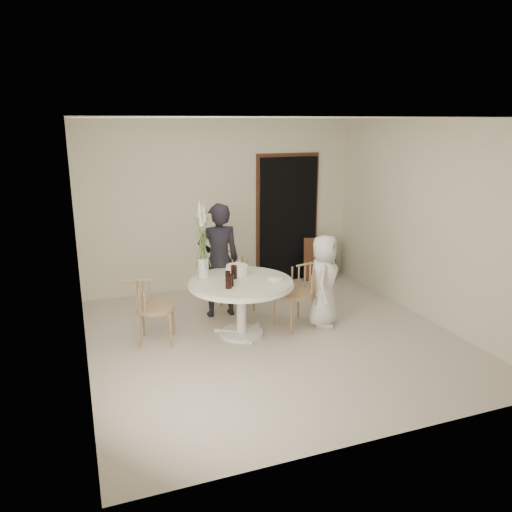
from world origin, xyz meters
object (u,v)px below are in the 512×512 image
object	(u,v)px
chair_right	(303,285)
boy	(324,281)
table	(241,289)
birthday_cake	(237,270)
chair_far	(234,272)
chair_left	(146,301)
girl	(219,260)
flower_vase	(203,241)

from	to	relation	value
chair_right	boy	size ratio (longest dim) A/B	0.70
table	birthday_cake	distance (m)	0.30
table	chair_far	xyz separation A→B (m)	(0.24, 1.02, -0.09)
chair_left	chair_far	bearing A→B (deg)	-44.00
chair_left	birthday_cake	distance (m)	1.22
chair_right	chair_left	distance (m)	2.05
chair_far	birthday_cake	distance (m)	0.85
table	chair_far	world-z (taller)	chair_far
boy	girl	bearing A→B (deg)	90.05
flower_vase	chair_far	bearing A→B (deg)	47.89
chair_left	flower_vase	bearing A→B (deg)	-66.34
girl	boy	xyz separation A→B (m)	(1.21, -0.83, -0.18)
chair_right	girl	bearing A→B (deg)	-139.14
birthday_cake	flower_vase	size ratio (longest dim) A/B	0.28
table	chair_far	distance (m)	1.05
chair_right	chair_left	world-z (taller)	chair_right
chair_left	boy	bearing A→B (deg)	-80.83
chair_right	flower_vase	size ratio (longest dim) A/B	0.87
chair_right	chair_far	bearing A→B (deg)	-158.69
chair_right	birthday_cake	bearing A→B (deg)	-115.83
chair_right	girl	size ratio (longest dim) A/B	0.54
boy	flower_vase	bearing A→B (deg)	110.72
chair_left	girl	distance (m)	1.26
table	chair_left	size ratio (longest dim) A/B	1.61
chair_left	boy	size ratio (longest dim) A/B	0.67
chair_far	boy	xyz separation A→B (m)	(0.90, -1.09, 0.10)
chair_left	birthday_cake	xyz separation A→B (m)	(1.20, 0.04, 0.26)
chair_right	table	bearing A→B (deg)	-99.83
flower_vase	chair_right	bearing A→B (deg)	-12.48
chair_far	table	bearing A→B (deg)	-106.28
chair_left	birthday_cake	bearing A→B (deg)	-72.17
table	chair_right	bearing A→B (deg)	1.51
chair_right	boy	bearing A→B (deg)	58.93
table	chair_right	distance (m)	0.88
girl	flower_vase	distance (m)	0.69
chair_far	girl	xyz separation A→B (m)	(-0.31, -0.26, 0.28)
chair_left	flower_vase	world-z (taller)	flower_vase
chair_left	girl	size ratio (longest dim) A/B	0.52
table	girl	distance (m)	0.78
chair_far	chair_left	size ratio (longest dim) A/B	0.97
chair_left	chair_right	bearing A→B (deg)	-79.09
birthday_cake	table	bearing A→B (deg)	-96.20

